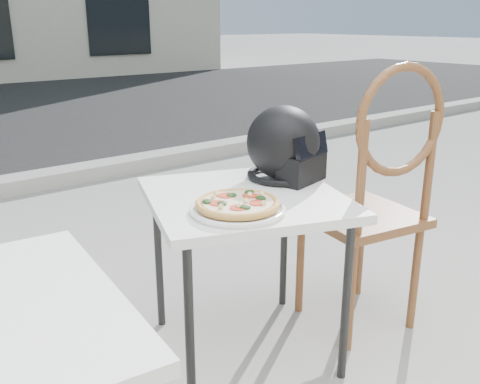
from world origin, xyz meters
TOP-DOWN VIEW (x-y plane):
  - curb at (0.00, 3.00)m, footprint 30.00×0.25m
  - cafe_table_main at (0.18, 0.21)m, footprint 0.91×0.91m
  - plate at (0.04, 0.07)m, footprint 0.42×0.42m
  - pizza at (0.04, 0.07)m, footprint 0.31×0.31m
  - helmet at (0.44, 0.28)m, footprint 0.36×0.37m
  - cafe_chair_main at (0.70, 0.01)m, footprint 0.51×0.51m

SIDE VIEW (x-z plane):
  - curb at x=0.00m, z-range 0.00..0.12m
  - cafe_table_main at x=0.18m, z-range 0.28..0.95m
  - cafe_chair_main at x=0.70m, z-range 0.06..1.22m
  - plate at x=0.04m, z-range 0.67..0.69m
  - pizza at x=0.04m, z-range 0.69..0.72m
  - helmet at x=0.44m, z-range 0.66..0.96m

